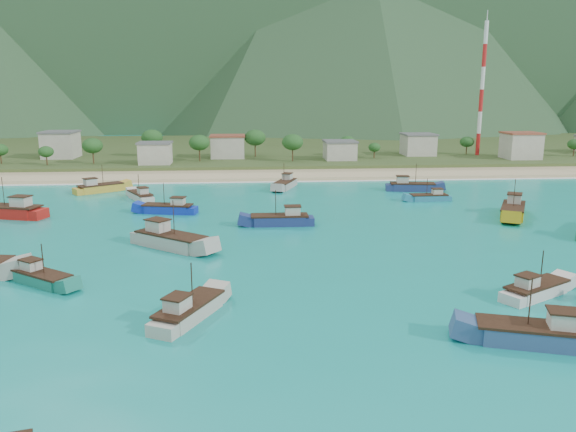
{
  "coord_description": "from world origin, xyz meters",
  "views": [
    {
      "loc": [
        -5.42,
        -64.29,
        21.48
      ],
      "look_at": [
        1.1,
        18.0,
        3.0
      ],
      "focal_mm": 35.0,
      "sensor_mm": 36.0,
      "label": 1
    }
  ],
  "objects": [
    {
      "name": "ground",
      "position": [
        0.0,
        0.0,
        0.0
      ],
      "size": [
        600.0,
        600.0,
        0.0
      ],
      "primitive_type": "plane",
      "color": "#0B7681",
      "rests_on": "ground"
    },
    {
      "name": "beach",
      "position": [
        0.0,
        79.0,
        0.0
      ],
      "size": [
        400.0,
        18.0,
        1.2
      ],
      "primitive_type": "cube",
      "color": "beige",
      "rests_on": "ground"
    },
    {
      "name": "land",
      "position": [
        0.0,
        140.0,
        0.0
      ],
      "size": [
        400.0,
        110.0,
        2.4
      ],
      "primitive_type": "cube",
      "color": "#385123",
      "rests_on": "ground"
    },
    {
      "name": "surf_line",
      "position": [
        0.0,
        69.5,
        0.0
      ],
      "size": [
        400.0,
        2.5,
        0.08
      ],
      "primitive_type": "cube",
      "color": "white",
      "rests_on": "ground"
    },
    {
      "name": "village",
      "position": [
        7.37,
        104.02,
        4.83
      ],
      "size": [
        216.7,
        26.83,
        7.55
      ],
      "color": "beige",
      "rests_on": "ground"
    },
    {
      "name": "vegetation",
      "position": [
        -11.85,
        103.12,
        5.22
      ],
      "size": [
        274.39,
        26.05,
        8.57
      ],
      "color": "#235623",
      "rests_on": "ground"
    },
    {
      "name": "radio_tower",
      "position": [
        68.41,
        108.0,
        21.85
      ],
      "size": [
        1.2,
        1.2,
        40.49
      ],
      "color": "red",
      "rests_on": "ground"
    },
    {
      "name": "boat_4",
      "position": [
        25.4,
        -9.98,
        0.59
      ],
      "size": [
        9.26,
        6.81,
        5.38
      ],
      "rotation": [
        0.0,
        0.0,
        5.22
      ],
      "color": "silver",
      "rests_on": "ground"
    },
    {
      "name": "boat_5",
      "position": [
        -10.96,
        -13.15,
        0.67
      ],
      "size": [
        7.0,
        10.12,
        5.82
      ],
      "rotation": [
        0.0,
        0.0,
        5.82
      ],
      "color": "#B2AEA0",
      "rests_on": "ground"
    },
    {
      "name": "boat_8",
      "position": [
        19.6,
        -21.21,
        0.78
      ],
      "size": [
        11.37,
        6.45,
        6.45
      ],
      "rotation": [
        0.0,
        0.0,
        1.26
      ],
      "color": "#2F4C7B",
      "rests_on": "ground"
    },
    {
      "name": "boat_9",
      "position": [
        0.45,
        24.71,
        0.74
      ],
      "size": [
        10.55,
        3.21,
        6.22
      ],
      "rotation": [
        0.0,
        0.0,
        1.56
      ],
      "color": "navy",
      "rests_on": "ground"
    },
    {
      "name": "boat_11",
      "position": [
        31.51,
        43.22,
        0.49
      ],
      "size": [
        8.3,
        2.67,
        4.86
      ],
      "rotation": [
        0.0,
        0.0,
        1.6
      ],
      "color": "teal",
      "rests_on": "ground"
    },
    {
      "name": "boat_13",
      "position": [
        -28.65,
        -1.63,
        0.56
      ],
      "size": [
        8.66,
        7.38,
        5.23
      ],
      "rotation": [
        0.0,
        0.0,
        4.07
      ],
      "color": "#1B7765",
      "rests_on": "ground"
    },
    {
      "name": "boat_17",
      "position": [
        -15.93,
        12.6,
        0.92
      ],
      "size": [
        11.83,
        10.46,
        7.23
      ],
      "rotation": [
        0.0,
        0.0,
        4.04
      ],
      "color": "#AAA69B",
      "rests_on": "ground"
    },
    {
      "name": "boat_23",
      "position": [
        -18.98,
        35.43,
        0.67
      ],
      "size": [
        10.29,
        4.94,
        5.85
      ],
      "rotation": [
        0.0,
        0.0,
        1.36
      ],
      "color": "#112DAE",
      "rests_on": "ground"
    },
    {
      "name": "boat_25",
      "position": [
        3.77,
        60.27,
        0.72
      ],
      "size": [
        6.5,
        10.76,
        6.11
      ],
      "rotation": [
        0.0,
        0.0,
        2.78
      ],
      "color": "#A69C96",
      "rests_on": "ground"
    },
    {
      "name": "boat_26",
      "position": [
        41.33,
        27.99,
        0.9
      ],
      "size": [
        8.87,
        12.33,
        7.14
      ],
      "rotation": [
        0.0,
        0.0,
        2.65
      ],
      "color": "#BD9615",
      "rests_on": "ground"
    },
    {
      "name": "boat_28",
      "position": [
        -26.3,
        48.76,
        0.61
      ],
      "size": [
        6.78,
        9.53,
        5.51
      ],
      "rotation": [
        0.0,
        0.0,
        0.49
      ],
      "color": "beige",
      "rests_on": "ground"
    },
    {
      "name": "boat_29",
      "position": [
        31.18,
        54.58,
        0.77
      ],
      "size": [
        11.16,
        4.82,
        6.38
      ],
      "rotation": [
        0.0,
        0.0,
        4.56
      ],
      "color": "navy",
      "rests_on": "ground"
    },
    {
      "name": "boat_31",
      "position": [
        -36.62,
        58.28,
        0.75
      ],
      "size": [
        10.49,
        8.74,
        6.29
      ],
      "rotation": [
        0.0,
        0.0,
        5.33
      ],
      "color": "gold",
      "rests_on": "ground"
    },
    {
      "name": "boat_33",
      "position": [
        -45.93,
        34.15,
        0.96
      ],
      "size": [
        13.09,
        7.16,
        7.42
      ],
      "rotation": [
        0.0,
        0.0,
        1.28
      ],
      "color": "red",
      "rests_on": "ground"
    }
  ]
}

